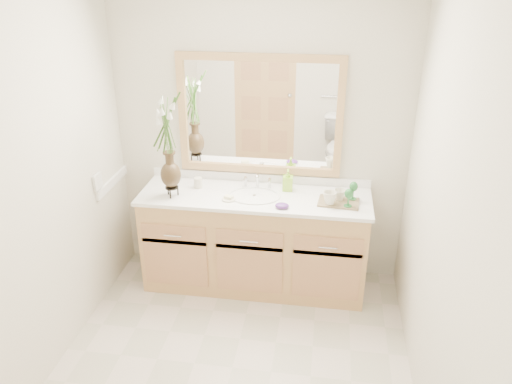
% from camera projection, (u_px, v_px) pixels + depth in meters
% --- Properties ---
extents(floor, '(2.60, 2.60, 0.00)m').
position_uv_depth(floor, '(232.00, 368.00, 3.40)').
color(floor, beige).
rests_on(floor, ground).
extents(wall_back, '(2.40, 0.02, 2.40)m').
position_uv_depth(wall_back, '(260.00, 139.00, 4.06)').
color(wall_back, silver).
rests_on(wall_back, floor).
extents(wall_front, '(2.40, 0.02, 2.40)m').
position_uv_depth(wall_front, '(154.00, 380.00, 1.73)').
color(wall_front, silver).
rests_on(wall_front, floor).
extents(wall_left, '(0.02, 2.60, 2.40)m').
position_uv_depth(wall_left, '(37.00, 198.00, 3.06)').
color(wall_left, silver).
rests_on(wall_left, floor).
extents(wall_right, '(0.02, 2.60, 2.40)m').
position_uv_depth(wall_right, '(443.00, 226.00, 2.73)').
color(wall_right, silver).
rests_on(wall_right, floor).
extents(vanity, '(1.80, 0.55, 0.80)m').
position_uv_depth(vanity, '(255.00, 242.00, 4.14)').
color(vanity, tan).
rests_on(vanity, floor).
extents(counter, '(1.84, 0.57, 0.03)m').
position_uv_depth(counter, '(255.00, 197.00, 3.97)').
color(counter, white).
rests_on(counter, vanity).
extents(sink, '(0.38, 0.34, 0.23)m').
position_uv_depth(sink, '(254.00, 202.00, 3.97)').
color(sink, white).
rests_on(sink, counter).
extents(mirror, '(1.32, 0.04, 0.97)m').
position_uv_depth(mirror, '(260.00, 116.00, 3.96)').
color(mirror, white).
rests_on(mirror, wall_back).
extents(switch_plate, '(0.02, 0.12, 0.12)m').
position_uv_depth(switch_plate, '(98.00, 181.00, 3.84)').
color(switch_plate, white).
rests_on(switch_plate, wall_left).
extents(flower_vase, '(0.19, 0.19, 0.77)m').
position_uv_depth(flower_vase, '(168.00, 133.00, 3.73)').
color(flower_vase, black).
rests_on(flower_vase, counter).
extents(tumbler, '(0.07, 0.07, 0.09)m').
position_uv_depth(tumbler, '(198.00, 183.00, 4.08)').
color(tumbler, beige).
rests_on(tumbler, counter).
extents(soap_dish, '(0.11, 0.11, 0.03)m').
position_uv_depth(soap_dish, '(229.00, 199.00, 3.88)').
color(soap_dish, beige).
rests_on(soap_dish, counter).
extents(soap_bottle, '(0.07, 0.08, 0.16)m').
position_uv_depth(soap_bottle, '(288.00, 181.00, 4.02)').
color(soap_bottle, '#98D933').
rests_on(soap_bottle, counter).
extents(purple_dish, '(0.12, 0.11, 0.04)m').
position_uv_depth(purple_dish, '(282.00, 206.00, 3.75)').
color(purple_dish, '#522777').
rests_on(purple_dish, counter).
extents(tray, '(0.33, 0.23, 0.02)m').
position_uv_depth(tray, '(339.00, 202.00, 3.83)').
color(tray, brown).
rests_on(tray, counter).
extents(mug_left, '(0.12, 0.11, 0.11)m').
position_uv_depth(mug_left, '(330.00, 197.00, 3.76)').
color(mug_left, beige).
rests_on(mug_left, tray).
extents(mug_right, '(0.10, 0.10, 0.09)m').
position_uv_depth(mug_right, '(340.00, 194.00, 3.83)').
color(mug_right, beige).
rests_on(mug_right, tray).
extents(goblet_front, '(0.06, 0.06, 0.14)m').
position_uv_depth(goblet_front, '(349.00, 195.00, 3.71)').
color(goblet_front, '#22682D').
rests_on(goblet_front, tray).
extents(goblet_back, '(0.06, 0.06, 0.15)m').
position_uv_depth(goblet_back, '(354.00, 188.00, 3.82)').
color(goblet_back, '#22682D').
rests_on(goblet_back, tray).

